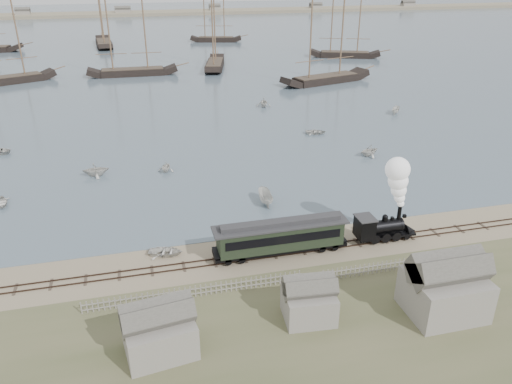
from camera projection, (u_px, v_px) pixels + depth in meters
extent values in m
plane|color=tan|center=(250.00, 247.00, 50.98)|extent=(600.00, 600.00, 0.00)
cube|color=#4C5C6D|center=(151.00, 34.00, 200.50)|extent=(600.00, 336.00, 0.06)
cube|color=#34241C|center=(256.00, 259.00, 48.74)|extent=(120.00, 0.08, 0.12)
cube|color=#34241C|center=(254.00, 254.00, 49.62)|extent=(120.00, 0.08, 0.12)
cube|color=#393024|center=(255.00, 257.00, 49.21)|extent=(120.00, 1.80, 0.06)
cube|color=gray|center=(142.00, 15.00, 270.87)|extent=(500.00, 20.00, 1.80)
cube|color=black|center=(385.00, 234.00, 52.06)|extent=(6.26, 1.84, 0.23)
cylinder|color=black|center=(382.00, 227.00, 51.59)|extent=(3.87, 1.38, 1.38)
cube|color=black|center=(365.00, 227.00, 51.06)|extent=(1.66, 2.03, 2.12)
cube|color=#313133|center=(366.00, 218.00, 50.60)|extent=(1.84, 2.21, 0.11)
cylinder|color=black|center=(399.00, 214.00, 51.46)|extent=(0.41, 0.41, 1.47)
sphere|color=black|center=(385.00, 217.00, 51.18)|extent=(0.59, 0.59, 0.59)
cone|color=black|center=(410.00, 231.00, 52.75)|extent=(1.29, 1.84, 1.84)
cube|color=black|center=(404.00, 216.00, 51.74)|extent=(0.32, 0.32, 0.32)
cube|color=black|center=(280.00, 248.00, 49.52)|extent=(13.40, 2.20, 0.33)
cube|color=black|center=(281.00, 236.00, 48.95)|extent=(12.44, 2.39, 2.39)
cube|color=black|center=(284.00, 240.00, 47.78)|extent=(11.48, 0.06, 0.86)
cube|color=black|center=(277.00, 228.00, 49.92)|extent=(11.48, 0.06, 0.86)
cube|color=#313133|center=(281.00, 225.00, 48.43)|extent=(13.40, 2.58, 0.17)
cube|color=#313133|center=(281.00, 222.00, 48.31)|extent=(11.96, 1.15, 0.43)
imported|color=silver|center=(166.00, 252.00, 49.45)|extent=(3.24, 3.92, 0.70)
imported|color=silver|center=(0.00, 202.00, 59.44)|extent=(4.01, 3.40, 0.71)
imported|color=silver|center=(96.00, 169.00, 67.38)|extent=(3.08, 3.54, 1.83)
imported|color=silver|center=(265.00, 198.00, 59.66)|extent=(3.96, 1.63, 1.51)
imported|color=silver|center=(316.00, 132.00, 84.00)|extent=(3.33, 4.02, 0.72)
imported|color=silver|center=(369.00, 150.00, 74.34)|extent=(3.58, 3.88, 1.71)
imported|color=silver|center=(395.00, 111.00, 94.96)|extent=(3.30, 3.02, 1.26)
imported|color=silver|center=(264.00, 102.00, 99.52)|extent=(4.11, 3.76, 1.84)
imported|color=silver|center=(166.00, 167.00, 68.86)|extent=(3.22, 3.01, 1.37)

